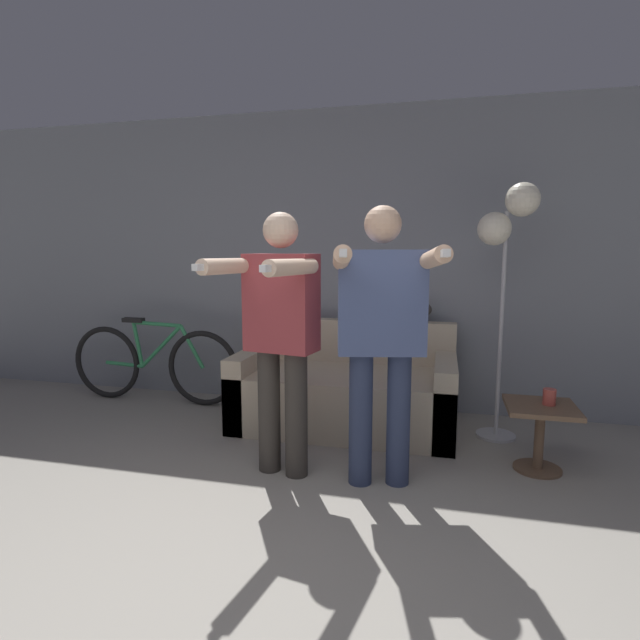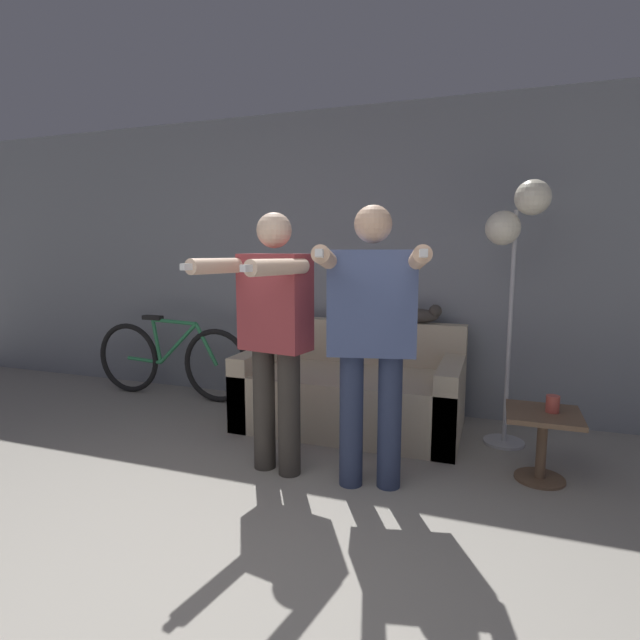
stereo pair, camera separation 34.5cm
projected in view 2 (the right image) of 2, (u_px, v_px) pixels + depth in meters
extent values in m
cube|color=gray|center=(369.00, 261.00, 4.34)|extent=(10.00, 0.05, 2.60)
cube|color=beige|center=(350.00, 400.00, 3.94)|extent=(1.70, 0.90, 0.45)
cube|color=beige|center=(363.00, 341.00, 4.24)|extent=(1.70, 0.14, 0.36)
cube|color=beige|center=(262.00, 382.00, 4.19)|extent=(0.16, 0.90, 0.59)
cube|color=beige|center=(451.00, 401.00, 3.68)|extent=(0.16, 0.90, 0.59)
cylinder|color=#38332D|center=(264.00, 409.00, 3.19)|extent=(0.14, 0.14, 0.79)
cylinder|color=#38332D|center=(289.00, 413.00, 3.09)|extent=(0.14, 0.14, 0.79)
cube|color=#9E383D|center=(275.00, 302.00, 3.04)|extent=(0.46, 0.29, 0.59)
sphere|color=beige|center=(274.00, 230.00, 2.98)|extent=(0.21, 0.21, 0.21)
cylinder|color=beige|center=(221.00, 266.00, 2.90)|extent=(0.18, 0.51, 0.09)
cube|color=white|center=(190.00, 267.00, 2.68)|extent=(0.06, 0.12, 0.04)
cylinder|color=beige|center=(279.00, 267.00, 2.70)|extent=(0.18, 0.51, 0.09)
cube|color=white|center=(250.00, 268.00, 2.48)|extent=(0.06, 0.12, 0.04)
cylinder|color=#2D3856|center=(351.00, 420.00, 2.95)|extent=(0.14, 0.14, 0.80)
cylinder|color=#2D3856|center=(389.00, 422.00, 2.92)|extent=(0.14, 0.14, 0.80)
cube|color=#475684|center=(372.00, 303.00, 2.84)|extent=(0.53, 0.32, 0.60)
sphere|color=#D8AD8C|center=(373.00, 224.00, 2.78)|extent=(0.21, 0.21, 0.21)
cylinder|color=#D8AD8C|center=(326.00, 259.00, 2.59)|extent=(0.20, 0.51, 0.14)
cube|color=white|center=(320.00, 254.00, 2.34)|extent=(0.06, 0.13, 0.05)
cylinder|color=#D8AD8C|center=(419.00, 259.00, 2.53)|extent=(0.20, 0.51, 0.14)
cube|color=white|center=(423.00, 254.00, 2.28)|extent=(0.06, 0.13, 0.05)
ellipsoid|color=#3D3833|center=(415.00, 316.00, 4.07)|extent=(0.39, 0.12, 0.12)
sphere|color=#3D3833|center=(435.00, 311.00, 4.00)|extent=(0.10, 0.10, 0.10)
ellipsoid|color=#3D3833|center=(390.00, 319.00, 4.15)|extent=(0.21, 0.04, 0.04)
cone|color=#3D3833|center=(433.00, 306.00, 3.99)|extent=(0.03, 0.03, 0.03)
cone|color=#3D3833|center=(434.00, 306.00, 4.02)|extent=(0.03, 0.03, 0.03)
cylinder|color=#B2B2B7|center=(504.00, 442.00, 3.63)|extent=(0.29, 0.29, 0.02)
cylinder|color=#B2B2B7|center=(510.00, 330.00, 3.52)|extent=(0.03, 0.03, 1.67)
sphere|color=white|center=(533.00, 197.00, 3.36)|extent=(0.24, 0.24, 0.24)
sphere|color=white|center=(503.00, 228.00, 3.44)|extent=(0.24, 0.24, 0.24)
cylinder|color=brown|center=(539.00, 478.00, 3.06)|extent=(0.30, 0.30, 0.02)
cylinder|color=brown|center=(541.00, 449.00, 3.03)|extent=(0.06, 0.06, 0.40)
cube|color=brown|center=(544.00, 415.00, 3.00)|extent=(0.42, 0.42, 0.03)
cylinder|color=#B7473D|center=(553.00, 404.00, 2.99)|extent=(0.08, 0.08, 0.10)
torus|color=black|center=(217.00, 366.00, 4.58)|extent=(0.69, 0.05, 0.69)
torus|color=black|center=(129.00, 358.00, 4.91)|extent=(0.69, 0.05, 0.69)
cylinder|color=#338E56|center=(178.00, 344.00, 4.69)|extent=(0.44, 0.04, 0.42)
cylinder|color=#338E56|center=(157.00, 341.00, 4.77)|extent=(0.10, 0.04, 0.42)
cylinder|color=#338E56|center=(174.00, 322.00, 4.67)|extent=(0.48, 0.04, 0.05)
cylinder|color=#338E56|center=(144.00, 360.00, 4.85)|extent=(0.38, 0.04, 0.05)
cylinder|color=#338E56|center=(206.00, 345.00, 4.59)|extent=(0.24, 0.04, 0.39)
cube|color=black|center=(153.00, 318.00, 4.75)|extent=(0.20, 0.07, 0.04)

